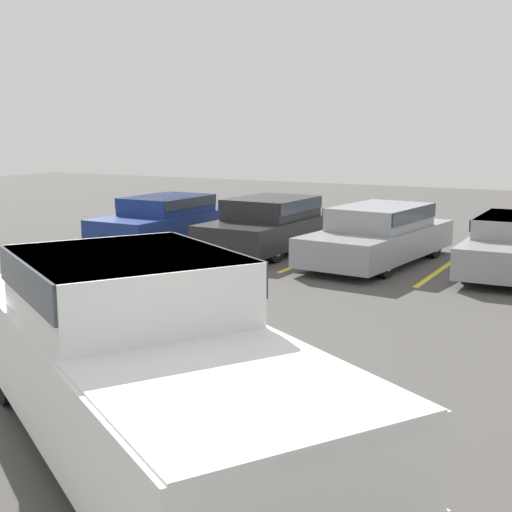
# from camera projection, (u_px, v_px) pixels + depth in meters

# --- Properties ---
(ground_plane) EXTENTS (60.00, 60.00, 0.00)m
(ground_plane) POSITION_uv_depth(u_px,v_px,m) (132.00, 410.00, 7.70)
(ground_plane) COLOR #4C4947
(stall_stripe_a) EXTENTS (0.12, 4.41, 0.01)m
(stall_stripe_a) POSITION_uv_depth(u_px,v_px,m) (125.00, 238.00, 19.53)
(stall_stripe_a) COLOR yellow
(stall_stripe_a) RESTS_ON ground_plane
(stall_stripe_b) EXTENTS (0.12, 4.41, 0.01)m
(stall_stripe_b) POSITION_uv_depth(u_px,v_px,m) (215.00, 246.00, 18.17)
(stall_stripe_b) COLOR yellow
(stall_stripe_b) RESTS_ON ground_plane
(stall_stripe_c) EXTENTS (0.12, 4.41, 0.01)m
(stall_stripe_c) POSITION_uv_depth(u_px,v_px,m) (320.00, 256.00, 16.82)
(stall_stripe_c) COLOR yellow
(stall_stripe_c) RESTS_ON ground_plane
(stall_stripe_d) EXTENTS (0.12, 4.41, 0.01)m
(stall_stripe_d) POSITION_uv_depth(u_px,v_px,m) (444.00, 267.00, 15.46)
(stall_stripe_d) COLOR yellow
(stall_stripe_d) RESTS_ON ground_plane
(pickup_truck) EXTENTS (6.16, 4.88, 1.83)m
(pickup_truck) POSITION_uv_depth(u_px,v_px,m) (140.00, 354.00, 6.67)
(pickup_truck) COLOR white
(pickup_truck) RESTS_ON ground_plane
(parked_sedan_a) EXTENTS (1.88, 4.40, 1.24)m
(parked_sedan_a) POSITION_uv_depth(u_px,v_px,m) (166.00, 218.00, 18.54)
(parked_sedan_a) COLOR navy
(parked_sedan_a) RESTS_ON ground_plane
(parked_sedan_b) EXTENTS (1.99, 4.29, 1.32)m
(parked_sedan_b) POSITION_uv_depth(u_px,v_px,m) (270.00, 223.00, 17.38)
(parked_sedan_b) COLOR #232326
(parked_sedan_b) RESTS_ON ground_plane
(parked_sedan_c) EXTENTS (2.26, 4.86, 1.29)m
(parked_sedan_c) POSITION_uv_depth(u_px,v_px,m) (379.00, 233.00, 15.87)
(parked_sedan_c) COLOR gray
(parked_sedan_c) RESTS_ON ground_plane
(wheel_stop_curb) EXTENTS (1.60, 0.20, 0.14)m
(wheel_stop_curb) POSITION_uv_depth(u_px,v_px,m) (308.00, 234.00, 19.86)
(wheel_stop_curb) COLOR #B7B2A8
(wheel_stop_curb) RESTS_ON ground_plane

